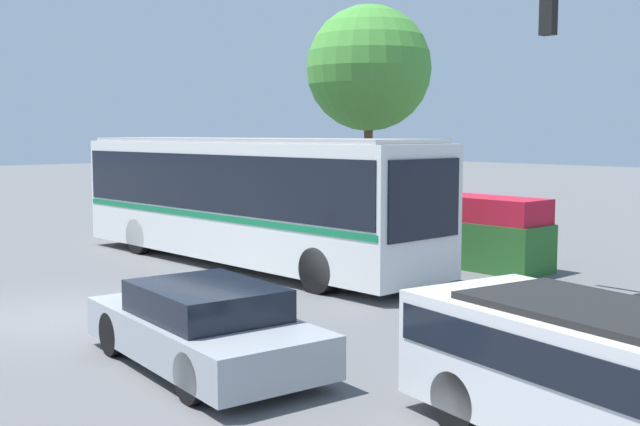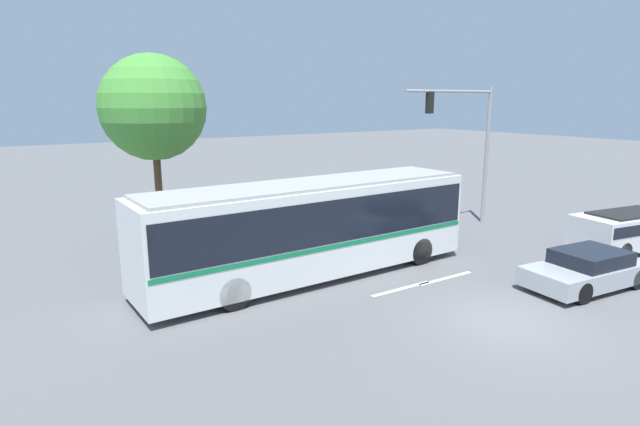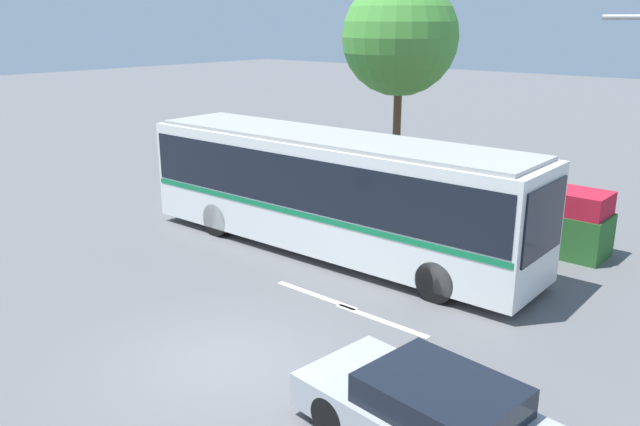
{
  "view_description": "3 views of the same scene",
  "coord_description": "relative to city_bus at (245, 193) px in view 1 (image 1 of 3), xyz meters",
  "views": [
    {
      "loc": [
        13.82,
        -5.81,
        3.4
      ],
      "look_at": [
        3.21,
        3.6,
        1.94
      ],
      "focal_mm": 43.56,
      "sensor_mm": 36.0,
      "label": 1
    },
    {
      "loc": [
        -11.4,
        -8.22,
        5.95
      ],
      "look_at": [
        -1.86,
        6.39,
        2.09
      ],
      "focal_mm": 28.82,
      "sensor_mm": 36.0,
      "label": 2
    },
    {
      "loc": [
        8.6,
        -7.14,
        6.27
      ],
      "look_at": [
        -0.35,
        3.16,
        2.16
      ],
      "focal_mm": 36.18,
      "sensor_mm": 36.0,
      "label": 3
    }
  ],
  "objects": [
    {
      "name": "flowering_hedge",
      "position": [
        2.48,
        4.14,
        -0.97
      ],
      "size": [
        7.37,
        1.37,
        1.82
      ],
      "color": "#286028",
      "rests_on": "ground"
    },
    {
      "name": "lane_stripe_near",
      "position": [
        3.7,
        -2.7,
        -1.86
      ],
      "size": [
        2.4,
        0.16,
        0.01
      ],
      "primitive_type": "cube",
      "color": "silver",
      "rests_on": "ground"
    },
    {
      "name": "lane_stripe_mid",
      "position": [
        1.75,
        -2.62,
        -1.86
      ],
      "size": [
        2.4,
        0.16,
        0.01
      ],
      "primitive_type": "cube",
      "color": "silver",
      "rests_on": "ground"
    },
    {
      "name": "ground_plane",
      "position": [
        2.44,
        -6.02,
        -1.86
      ],
      "size": [
        140.0,
        140.0,
        0.0
      ],
      "primitive_type": "plane",
      "color": "#5B5B5E"
    },
    {
      "name": "sedan_foreground",
      "position": [
        6.88,
        -5.78,
        -1.27
      ],
      "size": [
        4.5,
        2.3,
        1.23
      ],
      "rotation": [
        0.0,
        0.0,
        3.05
      ],
      "color": "#9EA3A8",
      "rests_on": "ground"
    },
    {
      "name": "street_tree_left",
      "position": [
        -2.96,
        7.47,
        3.76
      ],
      "size": [
        4.33,
        4.33,
        7.81
      ],
      "color": "brown",
      "rests_on": "ground"
    },
    {
      "name": "city_bus",
      "position": [
        0.0,
        0.0,
        0.0
      ],
      "size": [
        11.99,
        2.9,
        3.28
      ],
      "rotation": [
        0.0,
        0.0,
        0.02
      ],
      "color": "silver",
      "rests_on": "ground"
    },
    {
      "name": "suv_left_lane",
      "position": [
        12.38,
        -4.26,
        -0.95
      ],
      "size": [
        4.96,
        2.69,
        1.57
      ],
      "rotation": [
        0.0,
        0.0,
        2.99
      ],
      "color": "silver",
      "rests_on": "ground"
    }
  ]
}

